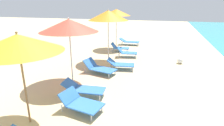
{
  "coord_description": "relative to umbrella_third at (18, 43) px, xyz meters",
  "views": [
    {
      "loc": [
        3.58,
        2.88,
        3.04
      ],
      "look_at": [
        1.61,
        9.43,
        0.85
      ],
      "focal_mm": 29.5,
      "sensor_mm": 36.0,
      "label": 1
    }
  ],
  "objects": [
    {
      "name": "lounger_fourth_shoreside",
      "position": [
        0.49,
        4.01,
        -1.9
      ],
      "size": [
        1.6,
        0.98,
        0.61
      ],
      "rotation": [
        0.0,
        0.0,
        -0.23
      ],
      "color": "blue",
      "rests_on": "ground"
    },
    {
      "name": "umbrella_fourth",
      "position": [
        -0.22,
        2.79,
        0.11
      ],
      "size": [
        2.23,
        2.23,
        2.58
      ],
      "color": "silver",
      "rests_on": "ground"
    },
    {
      "name": "beach_ball",
      "position": [
        4.13,
        6.62,
        -2.01
      ],
      "size": [
        0.31,
        0.31,
        0.31
      ],
      "primitive_type": "sphere",
      "color": "white",
      "rests_on": "ground"
    },
    {
      "name": "umbrella_farthest",
      "position": [
        -0.14,
        9.24,
        0.33
      ],
      "size": [
        1.96,
        1.96,
        2.78
      ],
      "color": "silver",
      "rests_on": "ground"
    },
    {
      "name": "umbrella_fifth",
      "position": [
        0.29,
        6.04,
        0.31
      ],
      "size": [
        2.12,
        2.12,
        2.8
      ],
      "color": "silver",
      "rests_on": "ground"
    },
    {
      "name": "lounger_fourth_inland",
      "position": [
        0.77,
        1.75,
        -1.87
      ],
      "size": [
        1.48,
        0.73,
        0.55
      ],
      "rotation": [
        0.0,
        0.0,
        0.1
      ],
      "color": "blue",
      "rests_on": "ground"
    },
    {
      "name": "umbrella_third",
      "position": [
        0.0,
        0.0,
        0.0
      ],
      "size": [
        2.13,
        2.13,
        2.44
      ],
      "color": "olive",
      "rests_on": "ground"
    },
    {
      "name": "lounger_fifth_inland",
      "position": [
        1.29,
        4.82,
        -1.89
      ],
      "size": [
        1.38,
        0.78,
        0.53
      ],
      "rotation": [
        0.0,
        0.0,
        0.15
      ],
      "color": "blue",
      "rests_on": "ground"
    },
    {
      "name": "lounger_farthest_inland",
      "position": [
        0.37,
        8.19,
        -1.87
      ],
      "size": [
        1.23,
        0.72,
        0.6
      ],
      "rotation": [
        0.0,
        0.0,
        0.08
      ],
      "color": "blue",
      "rests_on": "ground"
    },
    {
      "name": "lounger_farthest_shoreside",
      "position": [
        0.54,
        10.54,
        -1.89
      ],
      "size": [
        1.56,
        0.74,
        0.52
      ],
      "rotation": [
        0.0,
        0.0,
        0.03
      ],
      "color": "blue",
      "rests_on": "ground"
    },
    {
      "name": "lounger_fifth_shoreside",
      "position": [
        1.11,
        7.06,
        -1.87
      ],
      "size": [
        1.27,
        0.8,
        0.6
      ],
      "rotation": [
        0.0,
        0.0,
        0.17
      ],
      "color": "blue",
      "rests_on": "ground"
    },
    {
      "name": "lounger_third_shoreside",
      "position": [
        1.07,
        0.9,
        -1.9
      ],
      "size": [
        1.33,
        0.89,
        0.57
      ],
      "rotation": [
        0.0,
        0.0,
        -0.18
      ],
      "color": "blue",
      "rests_on": "ground"
    }
  ]
}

